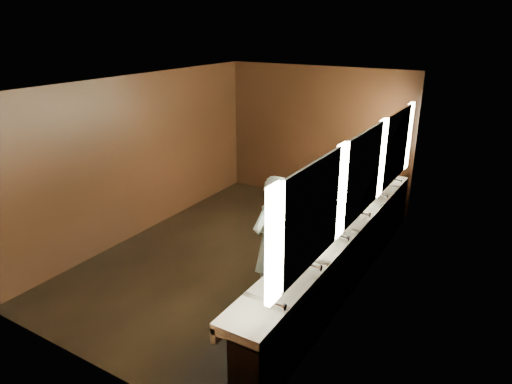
% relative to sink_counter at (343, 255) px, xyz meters
% --- Properties ---
extents(floor, '(6.00, 6.00, 0.00)m').
position_rel_sink_counter_xyz_m(floor, '(-1.79, -0.00, -0.50)').
color(floor, black).
rests_on(floor, ground).
extents(ceiling, '(4.00, 6.00, 0.02)m').
position_rel_sink_counter_xyz_m(ceiling, '(-1.79, -0.00, 2.30)').
color(ceiling, '#2D2D2B').
rests_on(ceiling, wall_back).
extents(wall_back, '(4.00, 0.02, 2.80)m').
position_rel_sink_counter_xyz_m(wall_back, '(-1.79, 3.00, 0.90)').
color(wall_back, black).
rests_on(wall_back, floor).
extents(wall_front, '(4.00, 0.02, 2.80)m').
position_rel_sink_counter_xyz_m(wall_front, '(-1.79, -3.00, 0.90)').
color(wall_front, black).
rests_on(wall_front, floor).
extents(wall_left, '(0.02, 6.00, 2.80)m').
position_rel_sink_counter_xyz_m(wall_left, '(-3.79, -0.00, 0.90)').
color(wall_left, black).
rests_on(wall_left, floor).
extents(wall_right, '(0.02, 6.00, 2.80)m').
position_rel_sink_counter_xyz_m(wall_right, '(0.21, -0.00, 0.90)').
color(wall_right, black).
rests_on(wall_right, floor).
extents(sink_counter, '(0.55, 5.40, 1.01)m').
position_rel_sink_counter_xyz_m(sink_counter, '(0.00, 0.00, 0.00)').
color(sink_counter, black).
rests_on(sink_counter, floor).
extents(mirror_band, '(0.06, 5.03, 1.15)m').
position_rel_sink_counter_xyz_m(mirror_band, '(0.19, -0.00, 1.25)').
color(mirror_band, '#FEF7C7').
rests_on(mirror_band, wall_right).
extents(person, '(0.59, 0.75, 1.82)m').
position_rel_sink_counter_xyz_m(person, '(-0.67, -0.88, 0.41)').
color(person, '#9CDEEA').
rests_on(person, floor).
extents(trash_bin, '(0.48, 0.48, 0.60)m').
position_rel_sink_counter_xyz_m(trash_bin, '(-0.22, -2.02, -0.19)').
color(trash_bin, black).
rests_on(trash_bin, floor).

